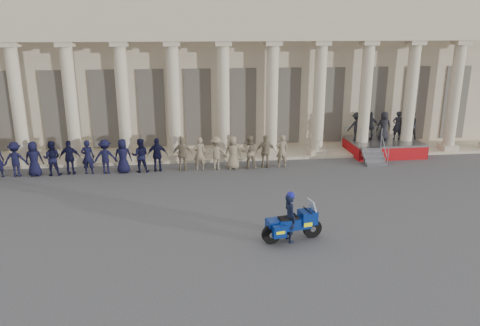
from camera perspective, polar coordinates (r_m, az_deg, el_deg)
name	(u,v)px	position (r m, az deg, el deg)	size (l,w,h in m)	color
ground	(208,218)	(18.01, -3.87, -6.68)	(90.00, 90.00, 0.00)	#454547
building	(195,66)	(31.41, -5.55, 11.73)	(40.00, 12.50, 9.00)	#BCAB8D
officer_rank	(114,156)	(23.89, -15.15, 0.80)	(17.19, 0.65, 1.71)	black
reviewing_stand	(382,132)	(27.61, 16.89, 3.65)	(4.11, 3.84, 2.40)	gray
motorcycle	(293,224)	(16.05, 6.47, -7.37)	(2.17, 1.04, 1.40)	black
rider	(290,217)	(15.89, 6.10, -6.52)	(0.52, 0.68, 1.78)	black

